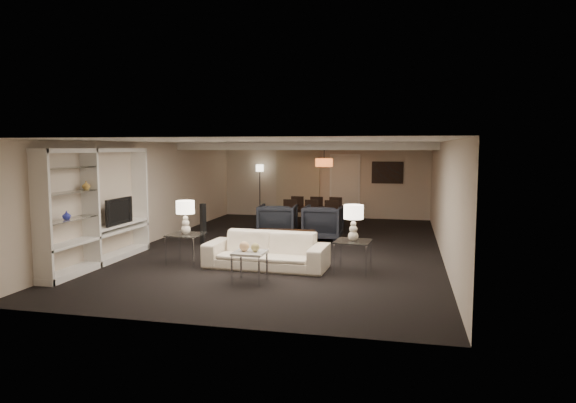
{
  "coord_description": "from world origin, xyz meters",
  "views": [
    {
      "loc": [
        2.7,
        -11.7,
        2.36
      ],
      "look_at": [
        0.0,
        0.0,
        1.1
      ],
      "focal_mm": 32.0,
      "sensor_mm": 36.0,
      "label": 1
    }
  ],
  "objects_px": {
    "coffee_table": "(285,242)",
    "vase_blue": "(67,215)",
    "vase_amber": "(86,185)",
    "television": "(115,211)",
    "pendant_light": "(324,163)",
    "marble_table": "(250,267)",
    "sofa": "(266,250)",
    "armchair_left": "(278,221)",
    "table_lamp_left": "(186,217)",
    "chair_fr": "(337,211)",
    "chair_nm": "(310,216)",
    "table_lamp_right": "(353,223)",
    "chair_nr": "(331,217)",
    "armchair_right": "(323,223)",
    "chair_nl": "(289,215)",
    "dining_table": "(314,218)",
    "floor_speaker": "(203,224)",
    "chair_fl": "(299,210)",
    "side_table_left": "(186,249)",
    "side_table_right": "(353,257)",
    "floor_lamp": "(260,191)",
    "chair_fm": "(318,210)"
  },
  "relations": [
    {
      "from": "coffee_table",
      "to": "vase_blue",
      "type": "bearing_deg",
      "value": -137.59
    },
    {
      "from": "vase_amber",
      "to": "television",
      "type": "bearing_deg",
      "value": 88.14
    },
    {
      "from": "pendant_light",
      "to": "marble_table",
      "type": "bearing_deg",
      "value": -92.1
    },
    {
      "from": "television",
      "to": "vase_amber",
      "type": "bearing_deg",
      "value": 178.14
    },
    {
      "from": "sofa",
      "to": "armchair_left",
      "type": "bearing_deg",
      "value": 103.27
    },
    {
      "from": "table_lamp_left",
      "to": "chair_fr",
      "type": "height_order",
      "value": "table_lamp_left"
    },
    {
      "from": "vase_blue",
      "to": "chair_nm",
      "type": "xyz_separation_m",
      "value": [
        3.38,
        6.06,
        -0.7
      ]
    },
    {
      "from": "coffee_table",
      "to": "vase_amber",
      "type": "xyz_separation_m",
      "value": [
        -3.36,
        -2.45,
        1.4
      ]
    },
    {
      "from": "armchair_left",
      "to": "table_lamp_right",
      "type": "height_order",
      "value": "table_lamp_right"
    },
    {
      "from": "chair_nr",
      "to": "vase_amber",
      "type": "bearing_deg",
      "value": -130.41
    },
    {
      "from": "armchair_right",
      "to": "chair_nl",
      "type": "bearing_deg",
      "value": -47.0
    },
    {
      "from": "pendant_light",
      "to": "coffee_table",
      "type": "relative_size",
      "value": 0.39
    },
    {
      "from": "pendant_light",
      "to": "chair_nl",
      "type": "xyz_separation_m",
      "value": [
        -0.83,
        -1.04,
        -1.48
      ]
    },
    {
      "from": "table_lamp_right",
      "to": "dining_table",
      "type": "distance_m",
      "value": 5.54
    },
    {
      "from": "floor_speaker",
      "to": "armchair_right",
      "type": "bearing_deg",
      "value": 50.16
    },
    {
      "from": "armchair_right",
      "to": "vase_amber",
      "type": "height_order",
      "value": "vase_amber"
    },
    {
      "from": "pendant_light",
      "to": "coffee_table",
      "type": "distance_m",
      "value": 4.37
    },
    {
      "from": "armchair_left",
      "to": "chair_fl",
      "type": "height_order",
      "value": "armchair_left"
    },
    {
      "from": "dining_table",
      "to": "chair_nl",
      "type": "height_order",
      "value": "chair_nl"
    },
    {
      "from": "table_lamp_left",
      "to": "side_table_left",
      "type": "bearing_deg",
      "value": 0.0
    },
    {
      "from": "chair_fl",
      "to": "chair_fr",
      "type": "distance_m",
      "value": 1.2
    },
    {
      "from": "marble_table",
      "to": "side_table_right",
      "type": "bearing_deg",
      "value": 32.91
    },
    {
      "from": "chair_nl",
      "to": "chair_nm",
      "type": "bearing_deg",
      "value": -6.02
    },
    {
      "from": "sofa",
      "to": "side_table_left",
      "type": "distance_m",
      "value": 1.7
    },
    {
      "from": "chair_fl",
      "to": "floor_lamp",
      "type": "xyz_separation_m",
      "value": [
        -1.66,
        1.41,
        0.45
      ]
    },
    {
      "from": "vase_blue",
      "to": "chair_nm",
      "type": "distance_m",
      "value": 6.97
    },
    {
      "from": "vase_blue",
      "to": "sofa",
      "type": "bearing_deg",
      "value": 23.64
    },
    {
      "from": "side_table_right",
      "to": "television",
      "type": "bearing_deg",
      "value": 179.18
    },
    {
      "from": "dining_table",
      "to": "pendant_light",
      "type": "bearing_deg",
      "value": 59.6
    },
    {
      "from": "chair_fl",
      "to": "pendant_light",
      "type": "bearing_deg",
      "value": 163.65
    },
    {
      "from": "side_table_left",
      "to": "chair_nl",
      "type": "distance_m",
      "value": 4.72
    },
    {
      "from": "side_table_right",
      "to": "chair_nl",
      "type": "bearing_deg",
      "value": 116.45
    },
    {
      "from": "pendant_light",
      "to": "chair_fr",
      "type": "xyz_separation_m",
      "value": [
        0.37,
        0.26,
        -1.48
      ]
    },
    {
      "from": "floor_speaker",
      "to": "chair_fr",
      "type": "distance_m",
      "value": 4.78
    },
    {
      "from": "side_table_right",
      "to": "coffee_table",
      "type": "bearing_deg",
      "value": 136.74
    },
    {
      "from": "armchair_left",
      "to": "armchair_right",
      "type": "distance_m",
      "value": 1.2
    },
    {
      "from": "table_lamp_right",
      "to": "chair_fr",
      "type": "xyz_separation_m",
      "value": [
        -1.08,
        5.89,
        -0.51
      ]
    },
    {
      "from": "armchair_right",
      "to": "floor_lamp",
      "type": "height_order",
      "value": "floor_lamp"
    },
    {
      "from": "vase_blue",
      "to": "television",
      "type": "bearing_deg",
      "value": 88.89
    },
    {
      "from": "side_table_left",
      "to": "vase_blue",
      "type": "height_order",
      "value": "vase_blue"
    },
    {
      "from": "armchair_right",
      "to": "vase_blue",
      "type": "bearing_deg",
      "value": 50.71
    },
    {
      "from": "side_table_left",
      "to": "chair_nr",
      "type": "distance_m",
      "value": 5.14
    },
    {
      "from": "chair_fm",
      "to": "chair_nr",
      "type": "bearing_deg",
      "value": 117.3
    },
    {
      "from": "pendant_light",
      "to": "sofa",
      "type": "xyz_separation_m",
      "value": [
        -0.25,
        -5.62,
        -1.57
      ]
    },
    {
      "from": "table_lamp_left",
      "to": "chair_fm",
      "type": "height_order",
      "value": "table_lamp_left"
    },
    {
      "from": "armchair_right",
      "to": "table_lamp_left",
      "type": "bearing_deg",
      "value": 55.54
    },
    {
      "from": "side_table_right",
      "to": "chair_fm",
      "type": "bearing_deg",
      "value": 105.94
    },
    {
      "from": "side_table_left",
      "to": "floor_lamp",
      "type": "relative_size",
      "value": 0.37
    },
    {
      "from": "table_lamp_left",
      "to": "vase_amber",
      "type": "xyz_separation_m",
      "value": [
        -1.66,
        -0.85,
        0.69
      ]
    },
    {
      "from": "vase_blue",
      "to": "floor_lamp",
      "type": "xyz_separation_m",
      "value": [
        1.12,
        8.77,
        -0.24
      ]
    }
  ]
}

